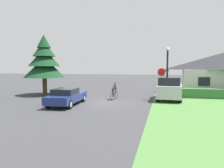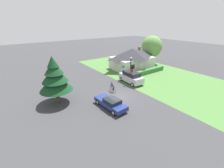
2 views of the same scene
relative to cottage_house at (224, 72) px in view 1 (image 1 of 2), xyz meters
name	(u,v)px [view 1 (image 1 of 2)]	position (x,y,z in m)	size (l,w,h in m)	color
ground_plane	(105,102)	(-11.16, -9.15, -2.34)	(140.00, 140.00, 0.00)	#38383A
cottage_house	(224,72)	(0.00, 0.00, 0.00)	(9.61, 6.93, 4.55)	beige
sedan_left_lane	(67,96)	(-13.65, -11.00, -1.69)	(2.05, 4.80, 1.29)	navy
cyclist	(114,91)	(-10.78, -7.43, -1.61)	(0.44, 1.82, 1.54)	black
parked_suv_right	(169,88)	(-6.00, -6.36, -1.34)	(2.23, 4.63, 2.00)	#B7B7BC
stop_sign	(161,78)	(-6.70, -7.12, -0.38)	(0.68, 0.07, 2.80)	gray
street_lamp	(167,69)	(-6.20, -6.32, 0.37)	(0.31, 0.31, 4.67)	black
street_name_sign	(164,77)	(-6.49, -4.77, -0.42)	(0.90, 0.90, 2.78)	gray
conifer_tall_near	(44,61)	(-18.54, -5.83, 1.17)	(4.14, 4.14, 6.22)	#4C3823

